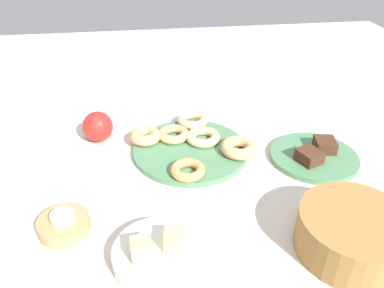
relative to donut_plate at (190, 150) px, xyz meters
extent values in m
plane|color=beige|center=(0.00, 0.00, -0.01)|extent=(2.40, 2.40, 0.00)
cylinder|color=#4C7F56|center=(0.00, 0.00, 0.00)|extent=(0.30, 0.30, 0.01)
torus|color=#EABC84|center=(-0.02, -0.13, 0.02)|extent=(0.12, 0.12, 0.02)
torus|color=tan|center=(0.04, -0.06, 0.02)|extent=(0.11, 0.11, 0.02)
torus|color=tan|center=(-0.12, 0.04, 0.02)|extent=(0.13, 0.13, 0.03)
torus|color=#EABC84|center=(-0.04, -0.03, 0.02)|extent=(0.13, 0.13, 0.02)
torus|color=tan|center=(0.02, 0.11, 0.02)|extent=(0.10, 0.10, 0.02)
torus|color=tan|center=(0.12, -0.05, 0.02)|extent=(0.12, 0.12, 0.03)
cylinder|color=#4C7F56|center=(-0.31, 0.08, 0.00)|extent=(0.22, 0.22, 0.01)
cube|color=#472819|center=(-0.34, 0.06, 0.02)|extent=(0.06, 0.06, 0.03)
cube|color=#472819|center=(-0.28, 0.10, 0.02)|extent=(0.07, 0.07, 0.03)
cylinder|color=tan|center=(0.29, 0.24, 0.01)|extent=(0.10, 0.10, 0.03)
cylinder|color=silver|center=(0.29, 0.24, 0.03)|extent=(0.05, 0.05, 0.01)
cylinder|color=olive|center=(-0.25, 0.37, 0.03)|extent=(0.25, 0.25, 0.08)
cylinder|color=silver|center=(0.11, 0.35, 0.01)|extent=(0.17, 0.17, 0.03)
cube|color=#DBD67A|center=(0.08, 0.35, 0.04)|extent=(0.04, 0.04, 0.04)
cube|color=#DBD67A|center=(0.14, 0.36, 0.04)|extent=(0.04, 0.04, 0.04)
sphere|color=red|center=(0.24, -0.10, 0.03)|extent=(0.08, 0.08, 0.08)
camera|label=1|loc=(0.11, 0.82, 0.54)|focal=35.07mm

